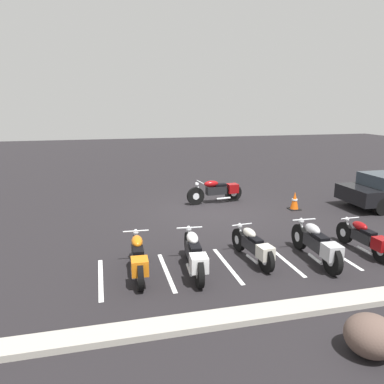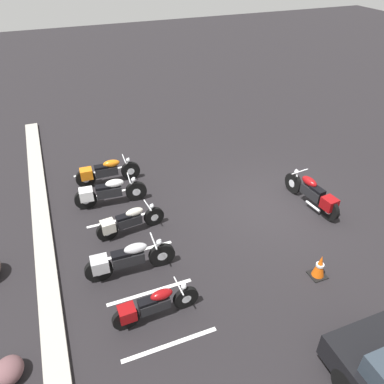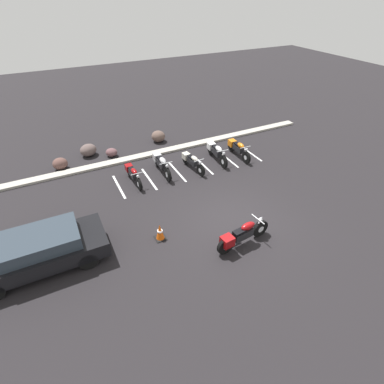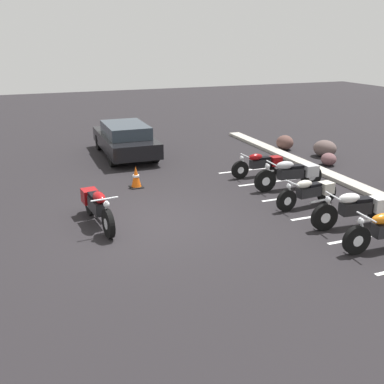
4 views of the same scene
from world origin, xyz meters
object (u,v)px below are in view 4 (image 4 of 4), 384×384
object	(u,v)px
parked_bike_1	(292,174)
car_black	(125,139)
parked_bike_2	(310,192)
landscape_rock_0	(329,159)
landscape_rock_1	(285,143)
landscape_rock_2	(325,148)
parked_bike_0	(261,164)
motorcycle_maroon_featured	(97,205)
parked_bike_3	(358,208)
traffic_cone	(136,177)

from	to	relation	value
parked_bike_1	car_black	world-z (taller)	car_black
parked_bike_2	landscape_rock_0	bearing A→B (deg)	-139.24
parked_bike_1	landscape_rock_0	xyz separation A→B (m)	(-1.82, 2.75, -0.25)
parked_bike_2	landscape_rock_1	bearing A→B (deg)	-122.16
landscape_rock_0	landscape_rock_1	distance (m)	2.66
landscape_rock_0	car_black	bearing A→B (deg)	-121.19
landscape_rock_0	landscape_rock_1	xyz separation A→B (m)	(-2.66, -0.19, 0.07)
landscape_rock_2	parked_bike_1	bearing A→B (deg)	-49.25
parked_bike_0	landscape_rock_0	world-z (taller)	parked_bike_0
parked_bike_0	landscape_rock_0	xyz separation A→B (m)	(-0.29, 2.96, -0.19)
parked_bike_2	parked_bike_0	bearing A→B (deg)	-99.33
parked_bike_1	landscape_rock_2	world-z (taller)	parked_bike_1
motorcycle_maroon_featured	parked_bike_2	distance (m)	5.72
parked_bike_0	car_black	xyz separation A→B (m)	(-4.28, -3.62, 0.26)
parked_bike_2	landscape_rock_2	size ratio (longest dim) A/B	2.22
parked_bike_3	traffic_cone	world-z (taller)	parked_bike_3
parked_bike_0	landscape_rock_1	xyz separation A→B (m)	(-2.95, 2.77, -0.12)
parked_bike_1	parked_bike_3	size ratio (longest dim) A/B	1.01
parked_bike_0	traffic_cone	size ratio (longest dim) A/B	2.97
landscape_rock_1	traffic_cone	xyz separation A→B (m)	(2.63, -6.99, 0.02)
motorcycle_maroon_featured	parked_bike_2	size ratio (longest dim) A/B	1.15
parked_bike_1	traffic_cone	distance (m)	4.80
landscape_rock_0	traffic_cone	world-z (taller)	traffic_cone
car_black	landscape_rock_2	distance (m)	7.79
parked_bike_0	parked_bike_1	size ratio (longest dim) A/B	0.88
motorcycle_maroon_featured	parked_bike_1	world-z (taller)	motorcycle_maroon_featured
motorcycle_maroon_featured	landscape_rock_0	size ratio (longest dim) A/B	3.72
traffic_cone	landscape_rock_1	bearing A→B (deg)	110.65
landscape_rock_1	landscape_rock_2	xyz separation A→B (m)	(1.56, 0.83, 0.03)
parked_bike_0	landscape_rock_2	world-z (taller)	parked_bike_0
parked_bike_1	traffic_cone	world-z (taller)	parked_bike_1
motorcycle_maroon_featured	parked_bike_1	xyz separation A→B (m)	(-0.62, 6.04, -0.01)
landscape_rock_2	parked_bike_3	bearing A→B (deg)	-30.47
landscape_rock_1	parked_bike_2	bearing A→B (deg)	-26.28
parked_bike_1	traffic_cone	bearing A→B (deg)	-20.23
parked_bike_3	landscape_rock_2	world-z (taller)	parked_bike_3
parked_bike_1	parked_bike_0	bearing A→B (deg)	-79.78
parked_bike_2	car_black	world-z (taller)	car_black
parked_bike_2	landscape_rock_2	xyz separation A→B (m)	(-4.42, 3.78, -0.10)
car_black	landscape_rock_1	distance (m)	6.54
parked_bike_3	car_black	xyz separation A→B (m)	(-8.88, -3.70, 0.21)
landscape_rock_1	car_black	bearing A→B (deg)	-101.72
car_black	landscape_rock_0	bearing A→B (deg)	-120.97
parked_bike_1	traffic_cone	xyz separation A→B (m)	(-1.84, -4.43, -0.16)
parked_bike_1	landscape_rock_1	xyz separation A→B (m)	(-4.48, 2.56, -0.18)
parked_bike_2	car_black	distance (m)	8.08
motorcycle_maroon_featured	parked_bike_0	distance (m)	6.22
motorcycle_maroon_featured	parked_bike_3	xyz separation A→B (m)	(2.46, 5.91, -0.01)
parked_bike_0	parked_bike_3	bearing A→B (deg)	89.07
car_black	landscape_rock_0	size ratio (longest dim) A/B	6.96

